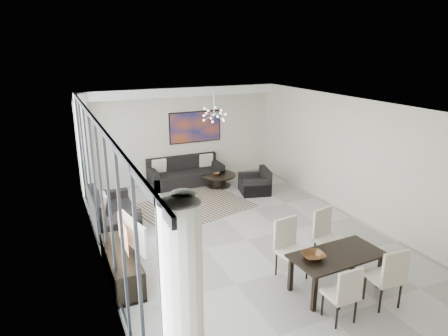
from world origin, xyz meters
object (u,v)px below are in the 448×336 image
sofa_main (185,175)px  dining_table (337,259)px  tv_console (122,265)px  television (128,235)px  coffee_table (218,179)px

sofa_main → dining_table: sofa_main is taller
tv_console → dining_table: (3.31, -1.83, 0.31)m
sofa_main → tv_console: (-2.76, -4.50, 0.00)m
tv_console → dining_table: 3.80m
dining_table → sofa_main: bearing=95.0°
sofa_main → tv_console: 5.28m
tv_console → television: bearing=2.9°
television → dining_table: bearing=-132.3°
tv_console → television: television is taller
sofa_main → tv_console: sofa_main is taller
sofa_main → television: bearing=-120.0°
sofa_main → dining_table: bearing=-85.0°
sofa_main → coffee_table: bearing=-36.1°
dining_table → tv_console: bearing=151.1°
coffee_table → sofa_main: size_ratio=0.47×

